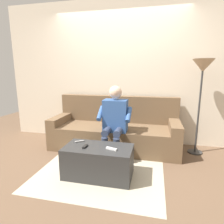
% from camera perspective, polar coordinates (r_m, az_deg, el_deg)
% --- Properties ---
extents(ground_plane, '(8.00, 8.00, 0.00)m').
position_cam_1_polar(ground_plane, '(2.96, -2.25, -15.63)').
color(ground_plane, brown).
extents(back_wall, '(4.70, 0.06, 2.71)m').
position_cam_1_polar(back_wall, '(3.77, 2.32, 11.66)').
color(back_wall, beige).
rests_on(back_wall, ground).
extents(couch, '(2.27, 0.81, 0.93)m').
position_cam_1_polar(couch, '(3.51, 0.83, -5.86)').
color(couch, brown).
rests_on(couch, ground).
extents(coffee_table, '(0.89, 0.47, 0.41)m').
position_cam_1_polar(coffee_table, '(2.60, -4.14, -14.68)').
color(coffee_table, '#2D2D2D').
rests_on(coffee_table, ground).
extents(person_solo_seated, '(0.53, 0.54, 1.16)m').
position_cam_1_polar(person_solo_seated, '(3.03, 0.82, -1.83)').
color(person_solo_seated, '#335693').
rests_on(person_solo_seated, ground).
extents(remote_gray, '(0.12, 0.10, 0.02)m').
position_cam_1_polar(remote_gray, '(2.71, -9.82, -8.74)').
color(remote_gray, gray).
rests_on(remote_gray, coffee_table).
extents(remote_white, '(0.15, 0.07, 0.02)m').
position_cam_1_polar(remote_white, '(2.42, -0.16, -11.03)').
color(remote_white, white).
rests_on(remote_white, coffee_table).
extents(remote_black, '(0.04, 0.11, 0.02)m').
position_cam_1_polar(remote_black, '(2.52, -8.11, -10.24)').
color(remote_black, black).
rests_on(remote_black, coffee_table).
extents(floor_rug, '(1.72, 1.42, 0.01)m').
position_cam_1_polar(floor_rug, '(2.79, -3.42, -17.48)').
color(floor_rug, '#B7AD93').
rests_on(floor_rug, ground).
extents(floor_lamp, '(0.33, 0.33, 1.58)m').
position_cam_1_polar(floor_lamp, '(3.40, 25.62, 10.75)').
color(floor_lamp, '#2D2D2D').
rests_on(floor_lamp, ground).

